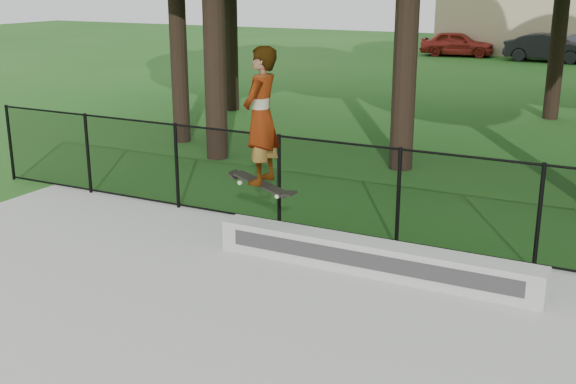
% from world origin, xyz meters
% --- Properties ---
extents(grind_ledge, '(4.54, 0.40, 0.44)m').
position_xyz_m(grind_ledge, '(0.07, 4.70, 0.28)').
color(grind_ledge, '#B7B6B1').
rests_on(grind_ledge, concrete_slab).
extents(car_a, '(3.92, 2.00, 1.28)m').
position_xyz_m(car_a, '(-6.49, 34.19, 0.64)').
color(car_a, maroon).
rests_on(car_a, ground).
extents(car_b, '(3.79, 1.68, 1.35)m').
position_xyz_m(car_b, '(-1.84, 33.57, 0.67)').
color(car_b, black).
rests_on(car_b, ground).
extents(skater_airborne, '(0.81, 0.72, 2.10)m').
position_xyz_m(skater_airborne, '(-1.60, 4.63, 2.07)').
color(skater_airborne, black).
rests_on(skater_airborne, ground).
extents(chainlink_fence, '(16.06, 0.06, 1.50)m').
position_xyz_m(chainlink_fence, '(0.00, 5.90, 0.81)').
color(chainlink_fence, black).
rests_on(chainlink_fence, concrete_slab).
extents(distant_building, '(12.40, 6.40, 4.30)m').
position_xyz_m(distant_building, '(-2.00, 38.00, 2.16)').
color(distant_building, tan).
rests_on(distant_building, ground).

